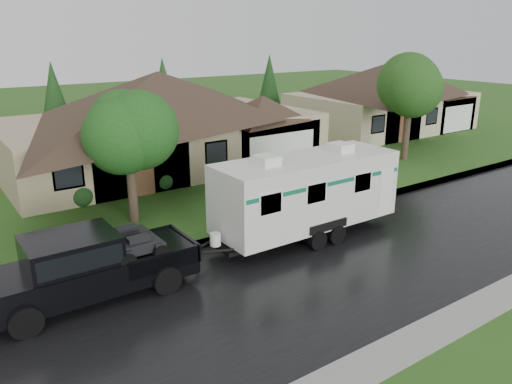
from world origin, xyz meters
The scene contains 11 objects.
ground centered at (0.00, 0.00, 0.00)m, with size 140.00×140.00×0.00m, color #2C571B.
road centered at (0.00, -2.00, 0.01)m, with size 140.00×8.00×0.01m, color black.
curb centered at (0.00, 2.25, 0.07)m, with size 140.00×0.50×0.15m, color gray.
lawn centered at (0.00, 15.00, 0.07)m, with size 140.00×26.00×0.15m, color #2C571B.
house_main centered at (2.29, 13.84, 3.59)m, with size 19.44×10.80×6.90m.
house_neighbor centered at (22.27, 14.34, 3.32)m, with size 15.12×9.72×6.45m.
tree_left_green centered at (-3.09, 5.86, 4.04)m, with size 3.39×3.39×5.62m.
tree_right_green centered at (15.24, 6.41, 4.63)m, with size 3.90×3.90×6.45m.
shrub_row centered at (2.00, 9.30, 0.65)m, with size 13.60×1.00×1.00m.
pickup_truck centered at (-6.72, 0.67, 1.17)m, with size 6.55×2.49×2.18m.
travel_trailer centered at (2.09, 0.67, 1.92)m, with size 8.08×2.84×3.62m.
Camera 1 is at (-10.30, -13.58, 7.89)m, focal length 35.00 mm.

